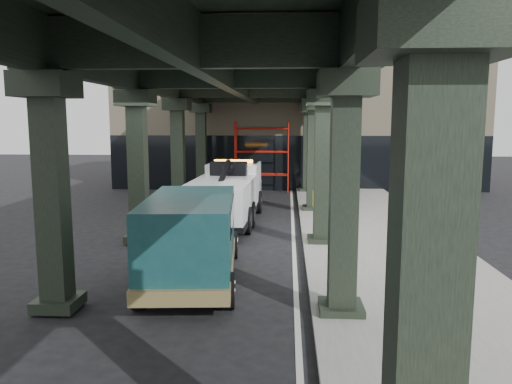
% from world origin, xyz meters
% --- Properties ---
extents(ground, '(90.00, 90.00, 0.00)m').
position_xyz_m(ground, '(0.00, 0.00, 0.00)').
color(ground, black).
rests_on(ground, ground).
extents(sidewalk, '(5.00, 40.00, 0.15)m').
position_xyz_m(sidewalk, '(4.50, 2.00, 0.07)').
color(sidewalk, gray).
rests_on(sidewalk, ground).
extents(lane_stripe, '(0.12, 38.00, 0.01)m').
position_xyz_m(lane_stripe, '(1.70, 2.00, 0.01)').
color(lane_stripe, silver).
rests_on(lane_stripe, ground).
extents(viaduct, '(7.40, 32.00, 6.40)m').
position_xyz_m(viaduct, '(-0.40, 2.00, 5.46)').
color(viaduct, black).
rests_on(viaduct, ground).
extents(building, '(22.00, 10.00, 8.00)m').
position_xyz_m(building, '(2.00, 20.00, 4.00)').
color(building, '#C6B793').
rests_on(building, ground).
extents(scaffolding, '(3.08, 0.88, 4.00)m').
position_xyz_m(scaffolding, '(0.00, 14.64, 2.11)').
color(scaffolding, red).
rests_on(scaffolding, ground).
extents(tow_truck, '(2.52, 7.77, 2.52)m').
position_xyz_m(tow_truck, '(-0.90, 5.61, 1.23)').
color(tow_truck, black).
rests_on(tow_truck, ground).
extents(towed_van, '(2.59, 5.64, 2.22)m').
position_xyz_m(towed_van, '(-0.88, -1.99, 1.20)').
color(towed_van, '#123D40').
rests_on(towed_van, ground).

